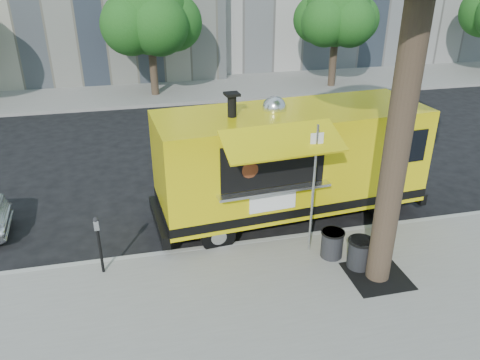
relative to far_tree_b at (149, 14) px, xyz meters
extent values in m
plane|color=black|center=(1.00, -12.70, -3.83)|extent=(120.00, 120.00, 0.00)
cube|color=gray|center=(1.00, -16.70, -3.76)|extent=(60.00, 6.00, 0.15)
cube|color=#999993|center=(1.00, -13.63, -3.76)|extent=(60.00, 0.14, 0.16)
cube|color=gray|center=(1.00, 0.80, -3.76)|extent=(60.00, 5.00, 0.15)
cylinder|color=#33261C|center=(3.60, -15.50, -0.43)|extent=(0.48, 0.48, 6.50)
cube|color=black|center=(3.60, -15.50, -3.68)|extent=(1.20, 1.20, 0.02)
cylinder|color=#33261C|center=(0.00, 0.00, -2.38)|extent=(0.36, 0.36, 2.60)
sphere|color=#184B14|center=(0.00, 0.00, 0.02)|extent=(3.60, 3.60, 3.60)
cylinder|color=#33261C|center=(9.00, -0.30, -2.38)|extent=(0.36, 0.36, 2.60)
sphere|color=#184B14|center=(9.00, -0.30, -0.09)|extent=(3.24, 3.24, 3.24)
cylinder|color=silver|center=(2.55, -14.25, -2.18)|extent=(0.06, 0.06, 3.00)
cube|color=white|center=(2.55, -14.25, -1.03)|extent=(0.28, 0.02, 0.35)
cylinder|color=black|center=(-2.00, -14.05, -3.16)|extent=(0.06, 0.06, 1.05)
cube|color=silver|center=(-2.00, -14.05, -2.53)|extent=(0.10, 0.08, 0.22)
sphere|color=black|center=(-2.00, -14.05, -2.40)|extent=(0.11, 0.11, 0.11)
cube|color=yellow|center=(2.65, -12.44, -2.13)|extent=(6.76, 2.78, 2.38)
cube|color=black|center=(2.65, -12.44, -3.10)|extent=(6.78, 2.80, 0.22)
cube|color=black|center=(6.02, -12.16, -3.38)|extent=(0.36, 2.13, 0.30)
cube|color=black|center=(-0.71, -12.73, -3.38)|extent=(0.36, 2.13, 0.30)
cube|color=black|center=(5.96, -12.16, -1.75)|extent=(0.20, 1.78, 0.96)
cylinder|color=black|center=(5.01, -13.18, -3.43)|extent=(0.83, 0.35, 0.81)
cylinder|color=black|center=(4.85, -11.32, -3.43)|extent=(0.83, 0.35, 0.81)
cylinder|color=black|center=(0.56, -13.56, -3.43)|extent=(0.83, 0.35, 0.81)
cylinder|color=black|center=(0.40, -11.69, -3.43)|extent=(0.83, 0.35, 0.81)
cube|color=black|center=(1.83, -13.57, -1.75)|extent=(2.44, 0.38, 1.07)
cube|color=silver|center=(1.85, -13.73, -2.33)|extent=(2.66, 0.57, 0.06)
cube|color=yellow|center=(1.88, -14.10, -1.03)|extent=(2.61, 1.17, 0.43)
cube|color=white|center=(1.84, -13.65, -2.64)|extent=(1.12, 0.13, 0.51)
cylinder|color=black|center=(1.14, -12.57, -0.69)|extent=(0.20, 0.20, 0.56)
sphere|color=silver|center=(2.23, -12.27, -0.89)|extent=(0.57, 0.57, 0.57)
sphere|color=brown|center=(1.25, -13.33, -1.80)|extent=(0.85, 0.85, 0.85)
cylinder|color=#FF590C|center=(1.27, -13.56, -1.93)|extent=(0.35, 0.15, 0.35)
cylinder|color=black|center=(2.95, -14.59, -3.37)|extent=(0.48, 0.48, 0.63)
cylinder|color=black|center=(2.95, -14.59, -3.07)|extent=(0.52, 0.52, 0.04)
cylinder|color=black|center=(3.37, -15.09, -3.35)|extent=(0.51, 0.51, 0.67)
cylinder|color=black|center=(3.37, -15.09, -3.04)|extent=(0.56, 0.56, 0.04)
camera|label=1|loc=(-0.99, -22.62, 2.38)|focal=35.00mm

